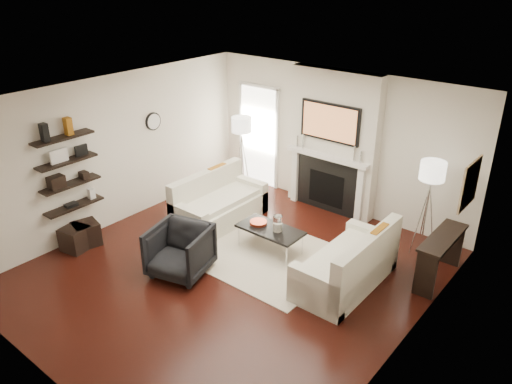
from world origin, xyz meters
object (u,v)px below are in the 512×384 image
Objects in this scene: coffee_table at (270,229)px; loveseat_left_base at (220,212)px; lamp_right_shade at (433,171)px; armchair at (180,249)px; loveseat_right_base at (345,272)px; lamp_left_shade at (242,124)px; ottoman_near at (86,234)px.

loveseat_left_base is at bearing 170.59° from coffee_table.
armchair is at bearing -131.36° from lamp_right_shade.
loveseat_right_base is 2.08× the size of armchair.
coffee_table is (1.34, -0.22, 0.19)m from loveseat_left_base.
lamp_left_shade is at bearing 154.82° from loveseat_right_base.
loveseat_left_base is 1.77m from armchair.
loveseat_left_base is 4.50× the size of ottoman_near.
armchair is 4.11m from lamp_right_shade.
ottoman_near is (-0.62, -3.36, -1.25)m from lamp_left_shade.
loveseat_right_base is 1.46m from coffee_table.
lamp_left_shade is 1.00× the size of lamp_right_shade.
ottoman_near is (-4.52, -3.40, -1.25)m from lamp_right_shade.
armchair is (-2.12, -1.35, 0.22)m from loveseat_right_base.
loveseat_right_base and coffee_table have the same top height.
ottoman_near is at bearing -144.67° from coffee_table.
lamp_left_shade reaches higher than coffee_table.
lamp_right_shade is 5.80m from ottoman_near.
lamp_left_shade is (-1.94, 1.55, 1.05)m from coffee_table.
lamp_left_shade reaches higher than armchair.
ottoman_near is at bearing -156.19° from loveseat_right_base.
loveseat_left_base is at bearing -157.45° from lamp_right_shade.
armchair is (-0.67, -1.40, 0.03)m from coffee_table.
lamp_right_shade is at bearing 0.65° from lamp_left_shade.
coffee_table is at bearing 35.33° from ottoman_near.
coffee_table is 1.27× the size of armchair.
ottoman_near is (-4.01, -1.77, -0.01)m from loveseat_right_base.
loveseat_left_base is at bearing 174.54° from loveseat_right_base.
loveseat_right_base is at bearing 23.81° from ottoman_near.
loveseat_right_base is 4.50× the size of lamp_right_shade.
lamp_left_shade is at bearing -179.35° from lamp_right_shade.
lamp_left_shade is at bearing 114.37° from loveseat_left_base.
armchair is 2.16× the size of lamp_left_shade.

